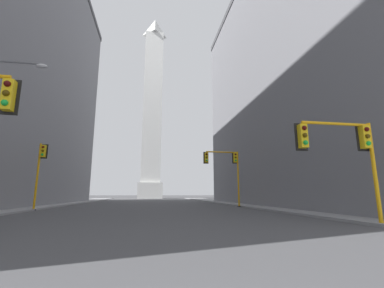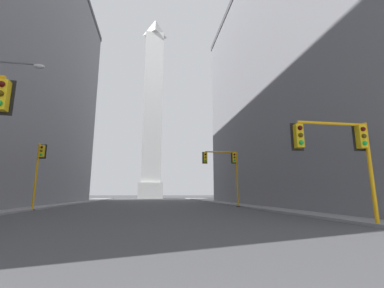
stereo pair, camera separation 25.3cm
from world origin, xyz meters
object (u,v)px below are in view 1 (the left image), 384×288
traffic_light_mid_right (227,164)px  traffic_light_mid_left (40,166)px  traffic_light_near_right (346,146)px  obelisk (153,107)px

traffic_light_mid_right → traffic_light_mid_left: bearing=-170.9°
traffic_light_near_right → traffic_light_mid_left: traffic_light_mid_left is taller
obelisk → traffic_light_mid_left: (-9.95, -52.87, -24.34)m
obelisk → traffic_light_mid_left: obelisk is taller
traffic_light_mid_left → traffic_light_mid_right: bearing=9.1°
traffic_light_near_right → traffic_light_mid_right: 17.30m
obelisk → traffic_light_mid_right: size_ratio=9.51×
traffic_light_mid_left → traffic_light_near_right: bearing=-37.2°
traffic_light_near_right → traffic_light_mid_left: size_ratio=0.81×
obelisk → traffic_light_mid_left: size_ratio=9.88×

